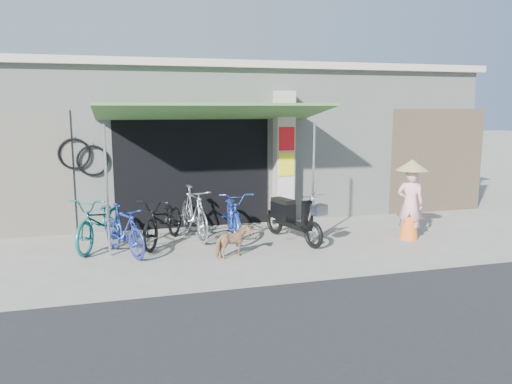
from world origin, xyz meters
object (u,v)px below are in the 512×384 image
object	(u,v)px
bike_black	(164,220)
bike_teal	(100,221)
bike_navy	(233,214)
bike_blue	(124,230)
nun	(410,200)
bike_silver	(194,212)
street_dog	(233,242)
moped	(292,218)

from	to	relation	value
bike_black	bike_teal	bearing A→B (deg)	-156.59
bike_teal	bike_navy	bearing A→B (deg)	22.77
bike_blue	nun	xyz separation A→B (m)	(5.58, -0.41, 0.36)
bike_teal	bike_silver	xyz separation A→B (m)	(1.82, 0.23, 0.03)
street_dog	moped	world-z (taller)	moped
bike_black	bike_silver	distance (m)	0.72
street_dog	nun	size ratio (longest dim) A/B	0.42
bike_teal	bike_navy	distance (m)	2.60
bike_teal	bike_navy	xyz separation A→B (m)	(2.60, 0.02, -0.00)
moped	nun	bearing A→B (deg)	-30.02
bike_blue	street_dog	size ratio (longest dim) A/B	2.22
bike_silver	moped	size ratio (longest dim) A/B	1.00
bike_teal	bike_blue	bearing A→B (deg)	-33.64
bike_blue	bike_navy	size ratio (longest dim) A/B	0.79
bike_black	nun	size ratio (longest dim) A/B	1.11
bike_blue	moped	size ratio (longest dim) A/B	0.86
bike_teal	bike_black	size ratio (longest dim) A/B	1.07
bike_silver	street_dog	xyz separation A→B (m)	(0.46, -1.57, -0.24)
bike_silver	bike_blue	bearing A→B (deg)	-156.97
bike_black	bike_navy	size ratio (longest dim) A/B	0.94
bike_navy	bike_black	bearing A→B (deg)	-169.54
bike_teal	nun	world-z (taller)	nun
bike_navy	moped	world-z (taller)	moped
moped	bike_silver	bearing A→B (deg)	140.65
bike_blue	bike_black	distance (m)	0.93
bike_navy	moped	bearing A→B (deg)	-20.48
bike_blue	bike_black	world-z (taller)	bike_black
bike_navy	moped	size ratio (longest dim) A/B	1.08
bike_teal	bike_blue	world-z (taller)	bike_teal
bike_navy	nun	distance (m)	3.58
moped	nun	xyz separation A→B (m)	(2.33, -0.52, 0.35)
bike_black	bike_blue	bearing A→B (deg)	-116.62
bike_navy	nun	world-z (taller)	nun
bike_navy	bike_blue	bearing A→B (deg)	-157.33
bike_black	bike_silver	size ratio (longest dim) A/B	1.02
nun	bike_black	bearing A→B (deg)	26.09
bike_navy	street_dog	bearing A→B (deg)	-97.05
bike_silver	nun	world-z (taller)	nun
bike_black	moped	xyz separation A→B (m)	(2.49, -0.43, -0.01)
bike_blue	street_dog	bearing A→B (deg)	-46.63
street_dog	bike_silver	bearing A→B (deg)	-6.47
bike_blue	bike_silver	size ratio (longest dim) A/B	0.85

